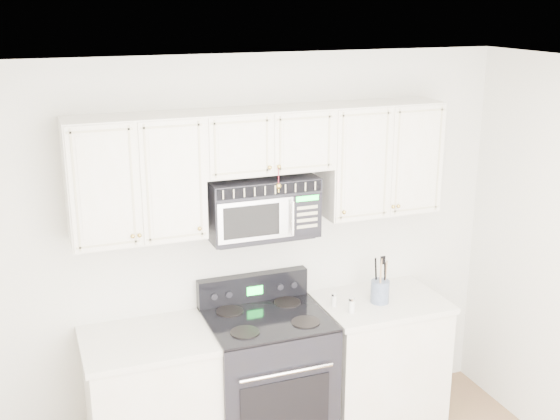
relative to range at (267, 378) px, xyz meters
name	(u,v)px	position (x,y,z in m)	size (l,w,h in m)	color
room	(380,369)	(0.05, -1.42, 0.82)	(3.51, 3.51, 2.61)	brown
base_cabinet_left	(155,406)	(-0.75, 0.01, -0.06)	(0.86, 0.65, 0.92)	silver
base_cabinet_right	(378,363)	(0.85, 0.01, -0.06)	(0.86, 0.65, 0.92)	silver
range	(267,378)	(0.00, 0.00, 0.00)	(0.78, 0.71, 1.12)	black
upper_cabinets	(264,162)	(0.05, 0.16, 1.45)	(2.44, 0.37, 0.75)	silver
microwave	(261,207)	(0.02, 0.15, 1.16)	(0.70, 0.40, 0.39)	black
utensil_crock	(380,291)	(0.82, -0.02, 0.52)	(0.13, 0.13, 0.34)	slate
shaker_salt	(334,300)	(0.50, 0.03, 0.48)	(0.04, 0.04, 0.09)	silver
shaker_pepper	(352,305)	(0.56, -0.11, 0.49)	(0.04, 0.04, 0.11)	silver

